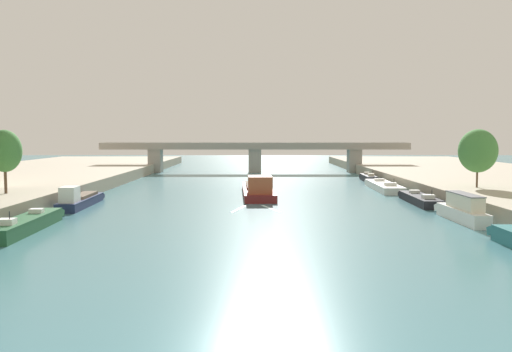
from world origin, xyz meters
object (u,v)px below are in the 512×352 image
(moored_boat_left_gap_after, at_px, (28,224))
(moored_boat_right_downstream, at_px, (385,186))
(tree_left_distant, at_px, (7,151))
(barge_midriver, at_px, (260,189))
(moored_boat_right_gap_after, at_px, (464,210))
(moored_boat_right_upstream, at_px, (422,199))
(tree_right_far, at_px, (480,151))
(moored_boat_right_second, at_px, (370,178))
(moored_boat_left_end, at_px, (82,200))
(bridge_far, at_px, (257,153))

(moored_boat_left_gap_after, distance_m, moored_boat_right_downstream, 53.24)
(moored_boat_left_gap_after, xyz_separation_m, tree_left_distant, (-7.68, 12.84, 5.96))
(barge_midriver, distance_m, moored_boat_right_gap_after, 29.44)
(moored_boat_right_upstream, xyz_separation_m, tree_right_far, (7.24, 0.67, 5.89))
(moored_boat_right_second, bearing_deg, moored_boat_left_end, -140.02)
(moored_boat_left_gap_after, distance_m, tree_right_far, 51.63)
(moored_boat_right_downstream, bearing_deg, moored_boat_left_end, -153.98)
(moored_boat_left_gap_after, xyz_separation_m, moored_boat_right_upstream, (40.15, 18.97, -0.11))
(tree_right_far, bearing_deg, moored_boat_right_upstream, -174.75)
(moored_boat_left_end, relative_size, tree_left_distant, 1.87)
(moored_boat_right_downstream, xyz_separation_m, tree_left_distant, (-47.35, -22.66, 6.07))
(moored_boat_left_gap_after, distance_m, bridge_far, 75.98)
(tree_right_far, relative_size, bridge_far, 0.11)
(moored_boat_right_second, height_order, tree_left_distant, tree_left_distant)
(moored_boat_left_end, relative_size, moored_boat_right_gap_after, 1.26)
(tree_left_distant, relative_size, tree_right_far, 0.98)
(tree_right_far, bearing_deg, moored_boat_right_downstream, 115.96)
(moored_boat_left_end, relative_size, moored_boat_right_second, 1.30)
(moored_boat_right_downstream, xyz_separation_m, tree_right_far, (7.73, -15.87, 5.88))
(moored_boat_right_gap_after, relative_size, moored_boat_right_upstream, 0.82)
(tree_right_far, distance_m, bridge_far, 60.32)
(barge_midriver, relative_size, moored_boat_left_gap_after, 1.48)
(barge_midriver, height_order, moored_boat_right_gap_after, barge_midriver)
(moored_boat_left_end, bearing_deg, moored_boat_right_second, 39.98)
(moored_boat_right_downstream, height_order, moored_boat_right_second, moored_boat_right_second)
(moored_boat_right_upstream, bearing_deg, barge_midriver, 157.82)
(moored_boat_left_end, xyz_separation_m, moored_boat_right_downstream, (40.19, 19.61, -0.28))
(moored_boat_left_gap_after, bearing_deg, moored_boat_right_gap_after, 7.34)
(moored_boat_right_upstream, distance_m, moored_boat_right_downstream, 16.54)
(moored_boat_left_gap_after, relative_size, tree_right_far, 1.92)
(moored_boat_left_end, relative_size, tree_right_far, 1.83)
(moored_boat_right_second, height_order, bridge_far, bridge_far)
(moored_boat_right_gap_after, bearing_deg, tree_left_distant, 170.86)
(moored_boat_right_upstream, distance_m, moored_boat_right_second, 31.23)
(moored_boat_right_gap_after, xyz_separation_m, tree_left_distant, (-47.74, 7.68, 5.44))
(moored_boat_left_end, xyz_separation_m, tree_left_distant, (-7.16, -3.05, 5.79))
(moored_boat_left_gap_after, xyz_separation_m, bridge_far, (19.83, 73.25, 3.69))
(moored_boat_right_second, relative_size, tree_left_distant, 1.44)
(moored_boat_right_second, distance_m, bridge_far, 31.12)
(tree_right_far, bearing_deg, tree_left_distant, -172.96)
(moored_boat_left_end, distance_m, tree_right_far, 48.39)
(moored_boat_left_end, xyz_separation_m, tree_right_far, (47.91, 3.75, 5.61))
(barge_midriver, xyz_separation_m, moored_boat_right_second, (20.04, 23.16, -0.30))
(moored_boat_left_gap_after, relative_size, bridge_far, 0.20)
(barge_midriver, relative_size, moored_boat_right_second, 2.01)
(moored_boat_right_downstream, distance_m, tree_left_distant, 52.84)
(moored_boat_right_gap_after, distance_m, moored_boat_right_upstream, 13.83)
(moored_boat_right_second, bearing_deg, barge_midriver, -130.87)
(moored_boat_left_gap_after, bearing_deg, moored_boat_right_second, 51.17)
(tree_right_far, bearing_deg, moored_boat_left_end, -175.53)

